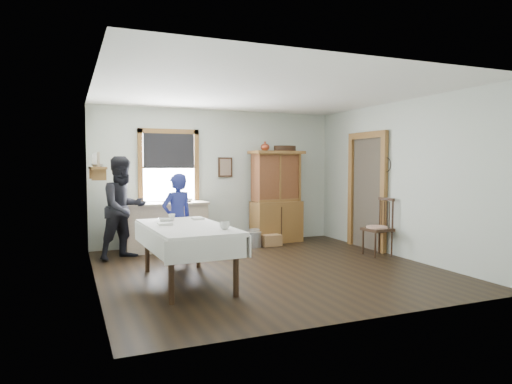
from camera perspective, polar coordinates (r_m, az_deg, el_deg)
room at (r=6.95m, az=1.46°, el=1.34°), size 5.01×5.01×2.70m
window at (r=9.00m, az=-10.83°, el=3.58°), size 1.18×0.07×1.48m
doorway at (r=8.94m, az=13.74°, el=0.52°), size 0.09×1.14×2.22m
wall_shelf at (r=7.90m, az=-19.24°, el=3.02°), size 0.24×1.00×0.44m
framed_picture at (r=9.30m, az=-3.85°, el=3.11°), size 0.30×0.04×0.40m
rug_beater at (r=8.48m, az=15.96°, el=4.10°), size 0.01×0.27×0.27m
work_counter at (r=8.71m, az=-11.27°, el=-4.25°), size 1.60×0.70×0.90m
china_hutch at (r=9.42m, az=2.59°, el=-0.59°), size 1.14×0.61×1.88m
dining_table at (r=6.29m, az=-8.64°, el=-7.70°), size 1.13×2.02×0.79m
spindle_chair at (r=8.34m, az=14.94°, el=-4.20°), size 0.51×0.51×1.02m
pail at (r=8.92m, az=-0.22°, el=-5.95°), size 0.31×0.31×0.30m
wicker_basket at (r=9.06m, az=1.90°, el=-6.04°), size 0.38×0.27×0.22m
woman_blue at (r=7.43m, az=-9.81°, el=-3.77°), size 0.58×0.47×1.36m
figure_dark at (r=8.06m, az=-16.21°, el=-2.36°), size 0.98×0.90×1.62m
table_cup_a at (r=5.78m, az=-3.93°, el=-4.20°), size 0.15×0.15×0.10m
table_cup_b at (r=6.78m, az=-10.50°, el=-3.11°), size 0.11×0.11×0.10m
table_bowl at (r=6.64m, az=-11.30°, el=-3.44°), size 0.27×0.27×0.06m
counter_book at (r=8.69m, az=-11.33°, el=-1.22°), size 0.23×0.26×0.02m
counter_bowl at (r=8.80m, az=-8.53°, el=-1.00°), size 0.26×0.26×0.06m
shelf_bowl at (r=7.91m, az=-19.25°, el=3.20°), size 0.22×0.22×0.05m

